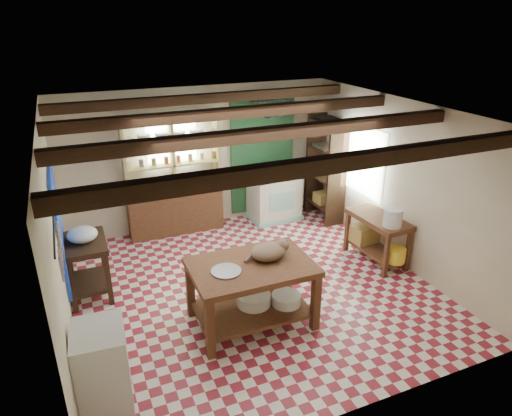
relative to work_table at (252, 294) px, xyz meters
name	(u,v)px	position (x,y,z in m)	size (l,w,h in m)	color
floor	(252,288)	(0.31, 0.74, -0.44)	(5.00, 5.00, 0.02)	maroon
ceiling	(251,113)	(0.31, 0.74, 2.17)	(5.00, 5.00, 0.02)	#45454A
wall_back	(200,158)	(0.31, 3.24, 0.87)	(5.00, 0.04, 2.60)	beige
wall_front	(358,307)	(0.31, -1.76, 0.87)	(5.00, 0.04, 2.60)	beige
wall_left	(56,240)	(-2.19, 0.74, 0.87)	(0.04, 5.00, 2.60)	beige
wall_right	(399,183)	(2.81, 0.74, 0.87)	(0.04, 5.00, 2.60)	beige
ceiling_beams	(252,122)	(0.31, 0.74, 2.05)	(5.00, 3.80, 0.15)	#372113
blue_wall_patch	(59,225)	(-2.16, 1.64, 0.67)	(0.04, 1.40, 1.60)	blue
green_wall_patch	(262,154)	(1.56, 3.21, 0.82)	(1.30, 0.04, 2.30)	#205029
window_back	(171,140)	(-0.19, 3.22, 1.27)	(0.90, 0.02, 0.80)	#B4C8B1
window_right	(361,160)	(2.79, 1.74, 0.97)	(0.02, 1.30, 1.20)	#B4C8B1
utensil_rail	(56,248)	(-2.13, -0.46, 1.35)	(0.06, 0.90, 0.28)	black
pot_rack	(272,109)	(1.56, 2.79, 1.75)	(0.86, 0.12, 0.36)	black
shelving_unit	(173,175)	(-0.24, 3.05, 0.67)	(1.70, 0.34, 2.20)	tan
tall_rack	(326,169)	(2.59, 2.54, 0.57)	(0.40, 0.86, 2.00)	#372113
work_table	(252,294)	(0.00, 0.00, 0.00)	(1.53, 1.02, 0.87)	brown
stove	(274,196)	(1.68, 2.89, 0.03)	(0.94, 0.64, 0.92)	beige
prep_table	(88,268)	(-1.89, 1.51, 0.00)	(0.58, 0.85, 0.86)	#372113
white_cabinet	(103,367)	(-1.91, -0.65, 0.02)	(0.51, 0.61, 0.92)	silver
right_counter	(377,239)	(2.49, 0.72, -0.05)	(0.54, 1.08, 0.78)	brown
cat	(268,252)	(0.25, 0.05, 0.54)	(0.47, 0.35, 0.21)	#8B6B50
steel_tray	(226,271)	(-0.35, -0.05, 0.44)	(0.37, 0.37, 0.02)	#97969D
basin_large	(254,299)	(0.05, 0.05, -0.13)	(0.44, 0.44, 0.15)	silver
basin_small	(286,299)	(0.45, -0.11, -0.14)	(0.39, 0.39, 0.14)	silver
kettle_left	(263,170)	(1.43, 2.87, 0.61)	(0.20, 0.20, 0.23)	#97969D
kettle_right	(279,168)	(1.78, 2.89, 0.58)	(0.15, 0.15, 0.19)	black
enamel_bowl	(82,234)	(-1.89, 1.51, 0.53)	(0.41, 0.41, 0.20)	silver
white_bucket	(393,217)	(2.46, 0.36, 0.49)	(0.29, 0.29, 0.29)	silver
wicker_basket	(365,233)	(2.48, 1.02, -0.08)	(0.42, 0.33, 0.29)	#B09047
yellow_tub	(395,255)	(2.52, 0.27, -0.11)	(0.31, 0.31, 0.23)	yellow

